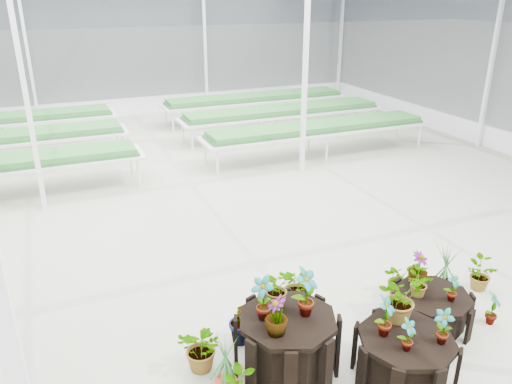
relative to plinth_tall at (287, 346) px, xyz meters
name	(u,v)px	position (x,y,z in m)	size (l,w,h in m)	color
ground_plane	(252,272)	(0.50, 2.29, -0.40)	(24.00, 24.00, 0.00)	gray
greenhouse_shell	(251,137)	(0.50, 2.29, 1.85)	(18.00, 24.00, 4.50)	white
steel_frame	(251,137)	(0.50, 2.29, 1.85)	(18.00, 24.00, 4.50)	silver
nursery_benches	(154,136)	(0.50, 9.49, 0.02)	(16.00, 7.00, 0.84)	silver
plinth_tall	(287,346)	(0.00, 0.00, 0.00)	(1.17, 1.17, 0.80)	black
plinth_mid	(404,358)	(1.20, -0.60, -0.10)	(1.14, 1.14, 0.60)	black
plinth_low	(431,310)	(2.20, 0.10, -0.16)	(1.05, 1.05, 0.47)	black
nursery_plants	(341,311)	(0.86, 0.22, 0.10)	(4.91, 2.99, 1.40)	#2E692E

